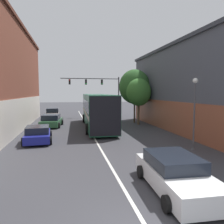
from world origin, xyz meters
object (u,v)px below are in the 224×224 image
Objects in this scene: traffic_signal_gantry at (99,87)px; street_tree_far at (139,92)px; hatchback_foreground at (175,174)px; parked_car_left_far at (51,121)px; street_lamp at (195,106)px; bus at (97,109)px; parked_car_left_mid at (52,114)px; street_tree_near at (135,87)px; parked_car_left_near at (38,134)px.

traffic_signal_gantry reaches higher than street_tree_far.
hatchback_foreground is 18.10m from parked_car_left_far.
street_lamp is (4.07, 5.30, 2.22)m from hatchback_foreground.
hatchback_foreground is 17.59m from street_tree_far.
traffic_signal_gantry reaches higher than street_lamp.
traffic_signal_gantry reaches higher than parked_car_left_far.
parked_car_left_far is (-4.91, 1.37, -1.34)m from bus.
street_tree_near reaches higher than parked_car_left_mid.
hatchback_foreground is at bearing -174.81° from bus.
parked_car_left_near is 0.44× the size of traffic_signal_gantry.
parked_car_left_mid is (-5.34, 8.95, -1.27)m from bus.
street_tree_far is (0.01, -1.60, -0.70)m from street_tree_near.
parked_car_left_far is at bearing -172.69° from street_tree_near.
traffic_signal_gantry is (1.72, 10.44, 2.65)m from bus.
street_lamp reaches higher than hatchback_foreground.
street_tree_near reaches higher than bus.
traffic_signal_gantry is at bearing 0.22° from hatchback_foreground.
hatchback_foreground is at bearing -155.20° from parked_car_left_far.
street_lamp is 11.55m from street_tree_far.
bus is 2.82× the size of hatchback_foreground.
street_lamp reaches higher than parked_car_left_mid.
bus is 2.77× the size of street_lamp.
street_lamp is (10.31, -19.42, 2.15)m from parked_car_left_mid.
street_lamp is (10.36, -4.34, 2.28)m from parked_car_left_near.
traffic_signal_gantry is 1.68× the size of street_tree_far.
street_tree_far reaches higher than hatchback_foreground.
parked_car_left_mid is at bearing -168.07° from traffic_signal_gantry.
bus reaches higher than parked_car_left_far.
parked_car_left_near is 0.90× the size of parked_car_left_mid.
street_tree_near is at bearing 90.28° from street_tree_far.
bus is at bearing -99.36° from traffic_signal_gantry.
bus is 2.42× the size of street_tree_far.
parked_car_left_far is (0.43, -7.58, -0.07)m from parked_car_left_mid.
parked_car_left_far is (0.48, 7.50, 0.05)m from parked_car_left_near.
parked_car_left_far is 0.80× the size of street_tree_far.
hatchback_foreground is 0.70× the size of street_tree_near.
street_tree_far is (9.91, -0.33, 3.12)m from parked_car_left_far.
parked_car_left_mid reaches higher than hatchback_foreground.
parked_car_left_mid is at bearing 142.57° from street_tree_far.
parked_car_left_near is 0.73× the size of street_tree_far.
hatchback_foreground is 19.24m from street_tree_near.
parked_car_left_near is 0.60× the size of street_tree_near.
street_lamp is 13.21m from street_tree_near.
street_lamp is at bearing -90.07° from street_tree_near.
parked_car_left_mid is 13.37m from street_tree_far.
parked_car_left_mid is at bearing 9.32° from parked_car_left_far.
hatchback_foreground is 1.07× the size of parked_car_left_far.
parked_car_left_far is at bearing 76.39° from bus.
hatchback_foreground is 7.04m from street_lamp.
street_tree_far is at bearing -59.37° from parked_car_left_near.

